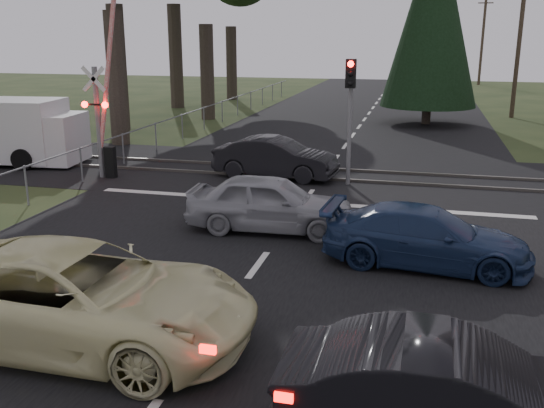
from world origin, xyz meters
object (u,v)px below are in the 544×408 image
(crossing_signal, at_px, (104,119))
(traffic_signal_center, at_px, (350,100))
(silver_car, at_px, (270,203))
(dark_car_far, at_px, (276,158))
(dark_hatchback, at_px, (455,398))
(utility_pole_far, at_px, (483,35))
(cream_coupe, at_px, (77,297))
(utility_pole_mid, at_px, (520,36))
(blue_sedan, at_px, (426,237))
(white_van, at_px, (2,131))

(crossing_signal, xyz_separation_m, traffic_signal_center, (8.27, 0.89, 0.75))
(silver_car, xyz_separation_m, dark_car_far, (-1.24, 5.74, -0.02))
(dark_hatchback, bearing_deg, utility_pole_far, -4.20)
(cream_coupe, xyz_separation_m, dark_car_far, (0.33, 12.18, -0.10))
(utility_pole_far, bearing_deg, crossing_signal, -109.23)
(traffic_signal_center, xyz_separation_m, utility_pole_far, (7.50, 44.32, 1.92))
(crossing_signal, bearing_deg, utility_pole_mid, 52.03)
(cream_coupe, relative_size, silver_car, 1.37)
(utility_pole_far, bearing_deg, dark_hatchback, -94.63)
(silver_car, bearing_deg, blue_sedan, -114.24)
(crossing_signal, xyz_separation_m, white_van, (-5.09, 1.30, -0.81))
(dark_hatchback, bearing_deg, white_van, 50.93)
(white_van, bearing_deg, cream_coupe, -55.13)
(traffic_signal_center, xyz_separation_m, utility_pole_mid, (7.50, 19.32, 1.92))
(crossing_signal, distance_m, cream_coupe, 12.11)
(traffic_signal_center, height_order, utility_pole_far, utility_pole_far)
(utility_pole_mid, xyz_separation_m, white_van, (-20.87, -18.91, -3.47))
(cream_coupe, bearing_deg, utility_pole_far, -10.46)
(blue_sedan, bearing_deg, utility_pole_mid, -6.25)
(utility_pole_mid, height_order, cream_coupe, utility_pole_mid)
(silver_car, bearing_deg, dark_car_far, 10.07)
(utility_pole_mid, distance_m, silver_car, 26.40)
(traffic_signal_center, xyz_separation_m, cream_coupe, (-2.90, -11.68, -2.00))
(traffic_signal_center, bearing_deg, cream_coupe, -103.97)
(utility_pole_mid, bearing_deg, cream_coupe, -108.55)
(traffic_signal_center, xyz_separation_m, blue_sedan, (2.52, -6.80, -2.16))
(traffic_signal_center, bearing_deg, utility_pole_mid, 68.79)
(utility_pole_mid, xyz_separation_m, utility_pole_far, (0.00, 25.00, 0.00))
(utility_pole_mid, bearing_deg, blue_sedan, -100.79)
(utility_pole_far, distance_m, cream_coupe, 57.09)
(utility_pole_far, distance_m, silver_car, 50.49)
(silver_car, distance_m, blue_sedan, 4.16)
(utility_pole_far, xyz_separation_m, blue_sedan, (-4.98, -51.12, -4.08))
(cream_coupe, xyz_separation_m, dark_hatchback, (5.76, -1.29, -0.10))
(traffic_signal_center, distance_m, dark_car_far, 3.36)
(utility_pole_far, distance_m, dark_hatchback, 57.62)
(white_van, bearing_deg, utility_pole_mid, 36.18)
(traffic_signal_center, xyz_separation_m, white_van, (-13.37, 0.41, -1.55))
(utility_pole_mid, bearing_deg, dark_car_far, -118.16)
(cream_coupe, bearing_deg, white_van, 40.95)
(utility_pole_far, xyz_separation_m, white_van, (-20.87, -43.91, -3.47))
(dark_car_far, xyz_separation_m, white_van, (-10.79, -0.09, 0.55))
(utility_pole_far, bearing_deg, white_van, -115.42)
(utility_pole_far, height_order, dark_car_far, utility_pole_far)
(utility_pole_far, relative_size, dark_car_far, 2.11)
(cream_coupe, bearing_deg, dark_hatchback, -102.54)
(traffic_signal_center, height_order, blue_sedan, traffic_signal_center)
(traffic_signal_center, relative_size, dark_hatchback, 0.96)
(utility_pole_far, bearing_deg, dark_car_far, -102.95)
(crossing_signal, xyz_separation_m, dark_hatchback, (11.14, -12.08, -1.35))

